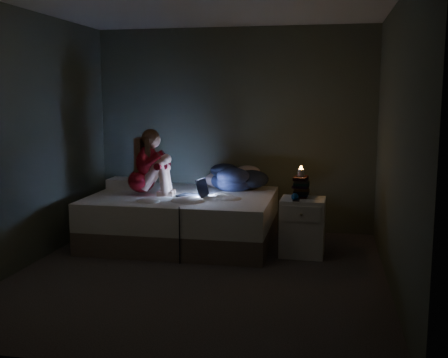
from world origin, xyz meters
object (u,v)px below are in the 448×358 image
(laptop, at_px, (192,187))
(candle, at_px, (301,174))
(woman, at_px, (141,162))
(bed, at_px, (183,219))
(nightstand, at_px, (302,227))
(phone, at_px, (296,200))

(laptop, relative_size, candle, 4.04)
(woman, height_order, candle, woman)
(bed, xyz_separation_m, nightstand, (1.43, -0.24, 0.03))
(nightstand, relative_size, candle, 7.91)
(nightstand, bearing_deg, woman, 176.84)
(woman, bearing_deg, phone, -13.82)
(bed, distance_m, phone, 1.45)
(bed, height_order, laptop, laptop)
(bed, distance_m, candle, 1.53)
(woman, height_order, phone, woman)
(woman, bearing_deg, laptop, -6.74)
(candle, bearing_deg, phone, -99.22)
(bed, relative_size, phone, 15.10)
(bed, xyz_separation_m, phone, (1.36, -0.36, 0.35))
(laptop, bearing_deg, candle, 12.29)
(laptop, height_order, phone, laptop)
(bed, height_order, phone, phone)
(bed, distance_m, woman, 0.84)
(bed, xyz_separation_m, woman, (-0.48, -0.08, 0.68))
(nightstand, distance_m, phone, 0.35)
(bed, bearing_deg, phone, -14.78)
(laptop, distance_m, nightstand, 1.35)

